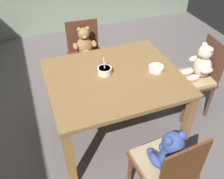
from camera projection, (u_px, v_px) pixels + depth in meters
name	position (u px, v px, depth m)	size (l,w,h in m)	color
ground_plane	(114.00, 129.00, 2.68)	(5.20, 5.20, 0.04)	#635C5C
dining_table	(114.00, 84.00, 2.28)	(1.20, 1.02, 0.70)	brown
teddy_chair_near_right	(199.00, 70.00, 2.56)	(0.39, 0.39, 0.86)	#4E3124
teddy_chair_near_front	(167.00, 161.00, 1.72)	(0.41, 0.43, 0.85)	#5B3218
teddy_chair_far_center	(85.00, 48.00, 2.95)	(0.44, 0.40, 0.83)	#522A1B
porridge_bowl_cream_center	(105.00, 71.00, 2.23)	(0.13, 0.14, 0.13)	beige
porridge_bowl_white_near_right	(156.00, 68.00, 2.27)	(0.14, 0.14, 0.05)	white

